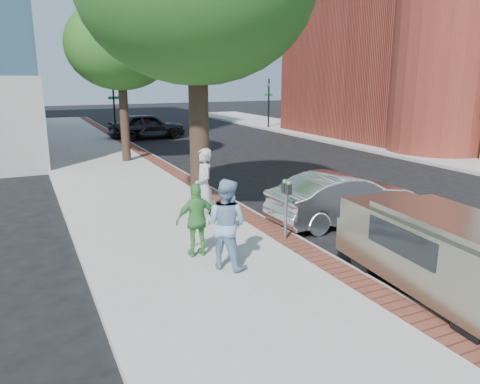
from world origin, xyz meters
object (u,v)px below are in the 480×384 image
person_green (197,220)px  van (438,250)px  parking_meter (286,197)px  person_officer (226,224)px  person_gray (204,186)px  bg_car (147,126)px  sedan_silver (342,198)px

person_green → van: 4.84m
parking_meter → person_officer: 2.16m
person_officer → person_gray: bearing=-50.4°
parking_meter → van: size_ratio=0.32×
person_gray → person_officer: size_ratio=1.08×
parking_meter → bg_car: size_ratio=0.30×
parking_meter → person_officer: bearing=-154.8°
person_green → person_officer: bearing=112.6°
person_green → van: (3.44, -3.41, -0.07)m
person_green → van: person_green is taller
person_officer → person_green: 0.93m
sedan_silver → bg_car: bg_car is taller
person_officer → person_green: person_officer is taller
van → person_gray: bearing=119.0°
parking_meter → sedan_silver: parking_meter is taller
bg_car → person_officer: bearing=166.3°
person_gray → person_green: size_ratio=1.25×
sedan_silver → person_green: bearing=99.4°
person_gray → person_officer: (-0.67, -2.99, -0.08)m
bg_car → van: bearing=174.6°
bg_car → sedan_silver: bearing=177.6°
parking_meter → person_gray: 2.44m
parking_meter → sedan_silver: bearing=21.8°
person_gray → van: size_ratio=0.44×
person_gray → person_officer: bearing=-8.1°
bg_car → van: size_ratio=1.08×
person_officer → van: 4.04m
parking_meter → person_green: bearing=-178.6°
parking_meter → person_green: person_green is taller
person_green → sedan_silver: 4.76m
parking_meter → person_gray: size_ratio=0.73×
parking_meter → van: (1.17, -3.46, -0.31)m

